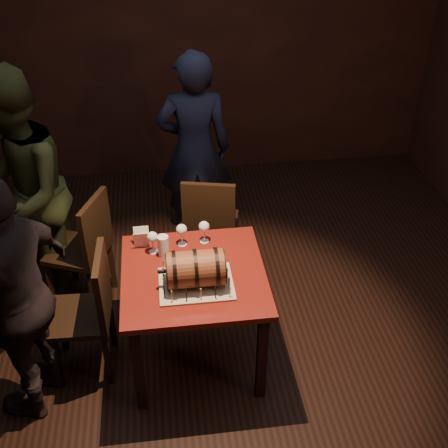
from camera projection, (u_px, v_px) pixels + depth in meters
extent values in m
plane|color=black|center=(213.00, 335.00, 4.09)|extent=(5.00, 5.00, 0.00)
cube|color=black|center=(182.00, 39.00, 5.32)|extent=(5.00, 0.04, 2.80)
cube|color=#54110E|center=(194.00, 275.00, 3.52)|extent=(0.90, 0.90, 0.04)
cube|color=black|center=(138.00, 368.00, 3.39)|extent=(0.06, 0.06, 0.71)
cube|color=black|center=(262.00, 356.00, 3.47)|extent=(0.06, 0.06, 0.71)
cube|color=black|center=(138.00, 286.00, 4.01)|extent=(0.06, 0.06, 0.71)
cube|color=black|center=(243.00, 277.00, 4.08)|extent=(0.06, 0.06, 0.71)
cube|color=#B1A38E|center=(196.00, 284.00, 3.42)|extent=(0.45, 0.35, 0.01)
cylinder|color=brown|center=(196.00, 269.00, 3.35)|extent=(0.34, 0.22, 0.22)
cylinder|color=black|center=(175.00, 270.00, 3.34)|extent=(0.02, 0.24, 0.24)
cylinder|color=black|center=(196.00, 269.00, 3.35)|extent=(0.02, 0.24, 0.24)
cylinder|color=black|center=(216.00, 267.00, 3.36)|extent=(0.02, 0.24, 0.24)
cylinder|color=black|center=(167.00, 271.00, 3.33)|extent=(0.01, 0.22, 0.22)
cylinder|color=black|center=(224.00, 266.00, 3.37)|extent=(0.01, 0.22, 0.22)
cylinder|color=black|center=(163.00, 271.00, 3.33)|extent=(0.04, 0.02, 0.02)
sphere|color=black|center=(160.00, 272.00, 3.33)|extent=(0.03, 0.03, 0.03)
cylinder|color=#DAC682|center=(172.00, 296.00, 3.26)|extent=(0.01, 0.01, 0.08)
cylinder|color=black|center=(171.00, 291.00, 3.23)|extent=(0.00, 0.00, 0.01)
cylinder|color=black|center=(186.00, 295.00, 3.27)|extent=(0.01, 0.01, 0.08)
cylinder|color=black|center=(186.00, 289.00, 3.24)|extent=(0.00, 0.00, 0.01)
cylinder|color=#DAC682|center=(201.00, 294.00, 3.27)|extent=(0.01, 0.01, 0.08)
cylinder|color=black|center=(201.00, 288.00, 3.25)|extent=(0.00, 0.00, 0.01)
cylinder|color=black|center=(215.00, 293.00, 3.28)|extent=(0.01, 0.01, 0.08)
cylinder|color=black|center=(215.00, 287.00, 3.26)|extent=(0.00, 0.00, 0.01)
cylinder|color=#DAC682|center=(230.00, 291.00, 3.29)|extent=(0.01, 0.01, 0.08)
cylinder|color=black|center=(230.00, 286.00, 3.27)|extent=(0.00, 0.00, 0.01)
cylinder|color=black|center=(229.00, 283.00, 3.36)|extent=(0.01, 0.01, 0.08)
cylinder|color=black|center=(229.00, 277.00, 3.33)|extent=(0.00, 0.00, 0.01)
cylinder|color=#DAC682|center=(227.00, 273.00, 3.42)|extent=(0.01, 0.01, 0.08)
cylinder|color=black|center=(227.00, 268.00, 3.40)|extent=(0.00, 0.00, 0.01)
cylinder|color=black|center=(226.00, 265.00, 3.49)|extent=(0.01, 0.01, 0.08)
cylinder|color=black|center=(226.00, 259.00, 3.47)|extent=(0.00, 0.00, 0.01)
cylinder|color=#DAC682|center=(218.00, 261.00, 3.52)|extent=(0.01, 0.01, 0.08)
cylinder|color=black|center=(218.00, 255.00, 3.50)|extent=(0.00, 0.00, 0.01)
cylinder|color=black|center=(205.00, 262.00, 3.51)|extent=(0.01, 0.01, 0.08)
cylinder|color=black|center=(204.00, 256.00, 3.49)|extent=(0.00, 0.00, 0.01)
cylinder|color=#DAC682|center=(191.00, 263.00, 3.51)|extent=(0.01, 0.01, 0.08)
cylinder|color=black|center=(191.00, 258.00, 3.48)|extent=(0.00, 0.00, 0.01)
cylinder|color=black|center=(178.00, 264.00, 3.50)|extent=(0.01, 0.01, 0.08)
cylinder|color=black|center=(177.00, 259.00, 3.47)|extent=(0.00, 0.00, 0.01)
cylinder|color=#DAC682|center=(164.00, 265.00, 3.49)|extent=(0.01, 0.01, 0.08)
cylinder|color=black|center=(163.00, 260.00, 3.46)|extent=(0.00, 0.00, 0.01)
cylinder|color=black|center=(163.00, 273.00, 3.42)|extent=(0.01, 0.01, 0.08)
cylinder|color=black|center=(163.00, 268.00, 3.40)|extent=(0.00, 0.00, 0.01)
cylinder|color=#DAC682|center=(164.00, 283.00, 3.36)|extent=(0.01, 0.01, 0.08)
cylinder|color=black|center=(163.00, 277.00, 3.33)|extent=(0.00, 0.00, 0.01)
cylinder|color=black|center=(164.00, 292.00, 3.29)|extent=(0.01, 0.01, 0.08)
cylinder|color=black|center=(164.00, 286.00, 3.26)|extent=(0.00, 0.00, 0.01)
cylinder|color=silver|center=(154.00, 252.00, 3.68)|extent=(0.06, 0.06, 0.01)
cylinder|color=silver|center=(153.00, 246.00, 3.65)|extent=(0.01, 0.01, 0.09)
sphere|color=silver|center=(152.00, 237.00, 3.61)|extent=(0.07, 0.07, 0.07)
sphere|color=#591114|center=(152.00, 238.00, 3.61)|extent=(0.05, 0.05, 0.05)
cylinder|color=silver|center=(182.00, 244.00, 3.75)|extent=(0.06, 0.06, 0.01)
cylinder|color=silver|center=(182.00, 239.00, 3.72)|extent=(0.01, 0.01, 0.09)
sphere|color=silver|center=(182.00, 229.00, 3.68)|extent=(0.07, 0.07, 0.07)
cylinder|color=silver|center=(204.00, 241.00, 3.78)|extent=(0.06, 0.06, 0.01)
cylinder|color=silver|center=(204.00, 236.00, 3.75)|extent=(0.01, 0.01, 0.09)
sphere|color=silver|center=(204.00, 226.00, 3.71)|extent=(0.07, 0.07, 0.07)
sphere|color=#BF594C|center=(204.00, 227.00, 3.71)|extent=(0.05, 0.05, 0.05)
cylinder|color=silver|center=(163.00, 246.00, 3.61)|extent=(0.07, 0.07, 0.15)
cylinder|color=#9E5414|center=(164.00, 248.00, 3.62)|extent=(0.06, 0.06, 0.11)
cylinder|color=white|center=(163.00, 240.00, 3.58)|extent=(0.06, 0.06, 0.02)
cube|color=black|center=(212.00, 224.00, 4.47)|extent=(0.48, 0.48, 0.04)
cube|color=black|center=(234.00, 237.00, 4.73)|extent=(0.04, 0.04, 0.43)
cube|color=black|center=(195.00, 234.00, 4.75)|extent=(0.04, 0.04, 0.43)
cube|color=black|center=(231.00, 262.00, 4.45)|extent=(0.04, 0.04, 0.43)
cube|color=black|center=(189.00, 259.00, 4.48)|extent=(0.04, 0.04, 0.43)
cube|color=black|center=(209.00, 211.00, 4.18)|extent=(0.40, 0.13, 0.46)
cube|color=black|center=(78.00, 251.00, 4.18)|extent=(0.52, 0.52, 0.04)
cube|color=black|center=(73.00, 258.00, 4.48)|extent=(0.04, 0.04, 0.43)
cube|color=black|center=(52.00, 286.00, 4.22)|extent=(0.04, 0.04, 0.43)
cube|color=black|center=(112.00, 265.00, 4.41)|extent=(0.04, 0.04, 0.43)
cube|color=black|center=(93.00, 294.00, 4.14)|extent=(0.04, 0.04, 0.43)
cube|color=black|center=(96.00, 228.00, 4.00)|extent=(0.19, 0.39, 0.46)
cube|color=black|center=(79.00, 317.00, 3.62)|extent=(0.41, 0.41, 0.04)
cube|color=black|center=(62.00, 325.00, 3.88)|extent=(0.04, 0.04, 0.43)
cube|color=black|center=(54.00, 363.00, 3.60)|extent=(0.04, 0.04, 0.43)
cube|color=black|center=(112.00, 322.00, 3.90)|extent=(0.04, 0.04, 0.43)
cube|color=black|center=(108.00, 360.00, 3.63)|extent=(0.04, 0.04, 0.43)
cube|color=black|center=(102.00, 286.00, 3.49)|extent=(0.05, 0.40, 0.46)
imported|color=#1A1E34|center=(194.00, 150.00, 4.66)|extent=(0.62, 0.41, 1.69)
imported|color=#373E1F|center=(21.00, 195.00, 3.96)|extent=(0.73, 0.91, 1.82)
imported|color=black|center=(18.00, 300.00, 3.18)|extent=(0.74, 1.06, 1.66)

